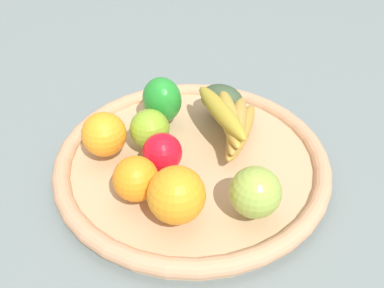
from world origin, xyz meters
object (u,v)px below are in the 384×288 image
apple_2 (162,153)px  apple_1 (255,192)px  bell_pepper (162,100)px  apple_0 (150,129)px  orange_1 (104,134)px  avocado (222,99)px  orange_0 (136,179)px  banana_bunch (232,121)px  orange_2 (174,195)px

apple_2 → apple_1: bearing=-25.4°
bell_pepper → apple_2: bearing=-45.3°
apple_0 → apple_1: (0.18, -0.13, 0.00)m
orange_1 → apple_2: (0.10, -0.03, -0.01)m
avocado → apple_0: (-0.11, -0.12, 0.01)m
apple_0 → apple_2: apple_0 is taller
apple_1 → apple_2: size_ratio=1.17×
orange_0 → apple_2: (0.03, 0.07, -0.00)m
banana_bunch → bell_pepper: (-0.13, 0.04, 0.01)m
bell_pepper → apple_2: bell_pepper is taller
apple_2 → avocado: bearing=66.4°
orange_0 → banana_bunch: bearing=51.4°
apple_0 → apple_2: (0.03, -0.06, -0.00)m
bell_pepper → orange_1: 0.13m
orange_0 → apple_1: (0.18, -0.00, 0.00)m
avocado → apple_0: 0.16m
orange_0 → apple_1: bearing=-1.3°
orange_2 → apple_1: orange_2 is taller
avocado → apple_2: 0.19m
bell_pepper → orange_0: bearing=-56.6°
avocado → apple_0: bearing=-132.4°
avocado → apple_1: size_ratio=1.07×
orange_0 → bell_pepper: bearing=90.7°
orange_2 → apple_0: (-0.07, 0.15, -0.01)m
avocado → bell_pepper: 0.12m
banana_bunch → orange_1: bearing=-161.5°
apple_1 → apple_0: bearing=145.4°
banana_bunch → avocado: banana_bunch is taller
avocado → apple_0: apple_0 is taller
banana_bunch → avocado: bearing=107.8°
banana_bunch → avocado: 0.09m
avocado → orange_2: orange_2 is taller
bell_pepper → apple_1: size_ratio=1.13×
orange_2 → bell_pepper: bearing=106.0°
bell_pepper → orange_1: bearing=-92.1°
orange_1 → apple_1: (0.25, -0.10, 0.00)m
bell_pepper → apple_0: (-0.01, -0.08, -0.01)m
orange_2 → apple_2: (-0.04, 0.10, -0.01)m
banana_bunch → apple_2: (-0.10, -0.09, -0.01)m
banana_bunch → orange_1: size_ratio=2.28×
banana_bunch → orange_2: orange_2 is taller
apple_1 → orange_0: bearing=178.7°
apple_1 → banana_bunch: bearing=105.7°
avocado → orange_0: 0.27m
apple_0 → apple_1: 0.22m
orange_0 → bell_pepper: (-0.00, 0.20, 0.01)m
orange_0 → orange_2: (0.06, -0.03, 0.01)m
orange_1 → apple_2: bearing=-13.7°
orange_2 → apple_0: orange_2 is taller
banana_bunch → orange_2: (-0.07, -0.19, 0.00)m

